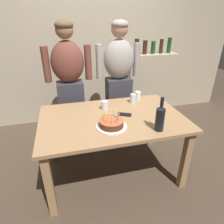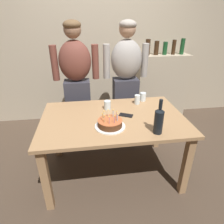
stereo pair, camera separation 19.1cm
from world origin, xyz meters
The scene contains 12 objects.
ground_plane centered at (0.00, 0.00, 0.00)m, with size 10.00×10.00×0.00m, color #47382B.
back_wall centered at (0.00, 1.55, 1.30)m, with size 5.20×0.10×2.60m, color tan.
dining_table centered at (0.00, 0.00, 0.64)m, with size 1.50×0.96×0.74m.
birthday_cake centered at (-0.06, -0.19, 0.78)m, with size 0.29×0.29×0.16m.
water_glass_near centered at (0.43, 0.39, 0.79)m, with size 0.08×0.08×0.10m, color silver.
water_glass_far centered at (0.34, 0.30, 0.80)m, with size 0.07×0.07×0.11m, color silver.
water_glass_side centered at (-0.04, 0.20, 0.79)m, with size 0.08×0.08×0.10m, color silver.
wine_bottle centered at (0.35, -0.36, 0.87)m, with size 0.08×0.08×0.33m.
cell_phone centered at (0.14, 0.02, 0.74)m, with size 0.14×0.07×0.01m, color black.
person_man_bearded centered at (-0.38, 0.75, 0.87)m, with size 0.61×0.27×1.66m.
person_woman_cardigan centered at (0.29, 0.75, 0.87)m, with size 0.61×0.27×1.66m.
shelf_cabinet centered at (1.04, 1.33, 0.57)m, with size 0.86×0.30×1.37m.
Camera 2 is at (-0.26, -1.77, 1.70)m, focal length 30.97 mm.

